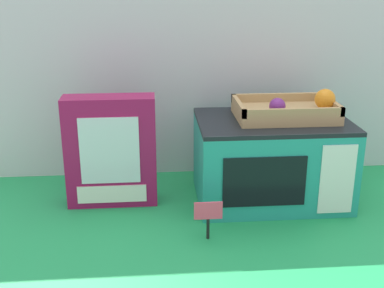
# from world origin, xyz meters

# --- Properties ---
(ground_plane) EXTENTS (1.70, 1.70, 0.00)m
(ground_plane) POSITION_xyz_m (0.00, 0.00, 0.00)
(ground_plane) COLOR #219E54
(ground_plane) RESTS_ON ground
(display_back_panel) EXTENTS (1.61, 0.03, 0.62)m
(display_back_panel) POSITION_xyz_m (0.00, 0.24, 0.31)
(display_back_panel) COLOR silver
(display_back_panel) RESTS_ON ground
(toy_microwave) EXTENTS (0.42, 0.29, 0.24)m
(toy_microwave) POSITION_xyz_m (0.13, 0.00, 0.12)
(toy_microwave) COLOR teal
(toy_microwave) RESTS_ON ground
(food_groups_crate) EXTENTS (0.27, 0.18, 0.08)m
(food_groups_crate) POSITION_xyz_m (0.17, 0.01, 0.26)
(food_groups_crate) COLOR tan
(food_groups_crate) RESTS_ON toy_microwave
(cookie_set_box) EXTENTS (0.25, 0.08, 0.31)m
(cookie_set_box) POSITION_xyz_m (-0.32, 0.01, 0.16)
(cookie_set_box) COLOR #99144C
(cookie_set_box) RESTS_ON ground
(price_sign) EXTENTS (0.07, 0.01, 0.10)m
(price_sign) POSITION_xyz_m (-0.07, -0.22, 0.07)
(price_sign) COLOR black
(price_sign) RESTS_ON ground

